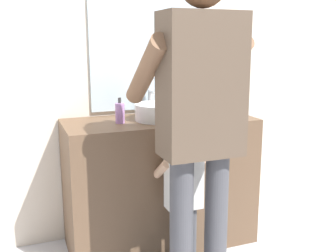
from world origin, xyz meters
TOP-DOWN VIEW (x-y plane):
  - back_wall at (0.00, 0.62)m, footprint 4.40×0.10m
  - vanity_cabinet at (0.00, 0.30)m, footprint 1.28×0.54m
  - sink_basin at (0.00, 0.28)m, footprint 0.35×0.35m
  - faucet at (0.00, 0.49)m, footprint 0.18×0.14m
  - toothbrush_cup at (0.38, 0.36)m, footprint 0.07×0.07m
  - soap_bottle at (-0.28, 0.28)m, footprint 0.06×0.06m
  - child_toddler at (0.00, -0.10)m, footprint 0.28×0.28m
  - adult_parent at (-0.03, -0.36)m, footprint 0.56×0.58m

SIDE VIEW (x-z plane):
  - vanity_cabinet at x=0.00m, z-range 0.00..0.89m
  - child_toddler at x=0.00m, z-range 0.09..1.01m
  - toothbrush_cup at x=0.38m, z-range 0.84..1.05m
  - sink_basin at x=0.00m, z-range 0.90..1.01m
  - soap_bottle at x=-0.28m, z-range 0.88..1.04m
  - faucet at x=0.00m, z-range 0.88..1.07m
  - adult_parent at x=-0.03m, z-range 0.18..1.98m
  - back_wall at x=0.00m, z-range 0.00..2.70m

